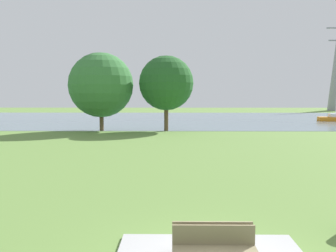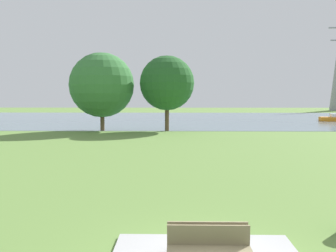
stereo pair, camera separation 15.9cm
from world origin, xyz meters
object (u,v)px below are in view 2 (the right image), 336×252
bench_facing_inland (209,252)px  tree_west_far (167,83)px  tree_mid_shore (102,85)px  bench_facing_water (207,241)px

bench_facing_inland → tree_west_far: 30.96m
tree_mid_shore → tree_west_far: bearing=-1.6°
bench_facing_water → tree_mid_shore: (-8.49, 30.22, 4.40)m
bench_facing_water → bench_facing_inland: size_ratio=1.00×
tree_west_far → tree_mid_shore: bearing=178.4°
tree_west_far → bench_facing_water: bearing=-87.0°
tree_mid_shore → tree_west_far: 6.93m
bench_facing_water → bench_facing_inland: same height
bench_facing_inland → tree_mid_shore: (-8.49, 30.76, 4.40)m
bench_facing_inland → tree_mid_shore: tree_mid_shore is taller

